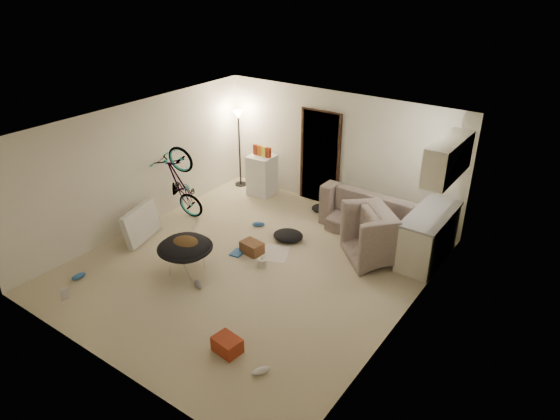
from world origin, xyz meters
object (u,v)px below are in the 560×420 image
Objects in this scene: armchair at (387,239)px; mini_fridge at (262,175)px; drink_case_a at (252,248)px; bicycle at (182,199)px; floor_lamp at (239,132)px; juicer at (262,262)px; drink_case_b at (227,345)px; tv_box at (141,224)px; saucer_chair at (186,252)px; sofa at (377,216)px; kitchen_counter at (428,237)px.

mini_fridge reaches higher than armchair.
bicycle is at bearing 179.81° from drink_case_a.
juicer is at bearing -44.85° from floor_lamp.
juicer reaches higher than drink_case_b.
armchair is at bearing 40.37° from drink_case_a.
juicer is at bearing 121.91° from drink_case_b.
juicer is at bearing -3.74° from tv_box.
floor_lamp is 1.97× the size of mini_fridge.
floor_lamp reaches higher than mini_fridge.
armchair is 1.16× the size of saucer_chair.
floor_lamp is 3.77m from sofa.
floor_lamp is at bearing -2.19° from sofa.
floor_lamp is 1.09× the size of bicycle.
sofa is at bearing 23.57° from tv_box.
mini_fridge is at bearing -7.88° from floor_lamp.
tv_box is 2.56× the size of drink_case_b.
mini_fridge is at bearing 172.37° from kitchen_counter.
juicer is at bearing -139.32° from kitchen_counter.
mini_fridge is 4.14× the size of juicer.
sofa reaches higher than drink_case_b.
floor_lamp is at bearing 75.90° from tv_box.
juicer is (-0.89, 1.97, -0.02)m from drink_case_b.
floor_lamp is 4.74× the size of drink_case_b.
drink_case_b is at bearing -51.45° from drink_case_a.
mini_fridge is 0.98× the size of saucer_chair.
drink_case_a is (2.06, 0.80, -0.21)m from tv_box.
drink_case_b is (-0.74, -3.54, -0.25)m from armchair.
kitchen_counter is at bearing 78.47° from drink_case_b.
bicycle is 1.80× the size of mini_fridge.
bicycle is (-3.53, -1.82, 0.12)m from sofa.
kitchen_counter is 5.33m from tv_box.
mini_fridge is 3.47m from saucer_chair.
drink_case_b is at bearing -52.57° from floor_lamp.
floor_lamp is 3.38m from drink_case_a.
tv_box is at bearing -88.16° from floor_lamp.
tv_box is 4.39× the size of juicer.
sofa is at bearing 62.98° from drink_case_a.
drink_case_a is (-2.06, -1.31, -0.24)m from armchair.
sofa is 2.20× the size of tv_box.
kitchen_counter is at bearing 39.80° from drink_case_a.
sofa is 2.60m from juicer.
kitchen_counter is 3.93× the size of drink_case_b.
bicycle is 2.57m from juicer.
saucer_chair is at bearing 59.28° from sofa.
kitchen_counter is 2.98m from juicer.
tv_box is at bearing -150.79° from drink_case_a.
bicycle is at bearing 57.43° from armchair.
sofa reaches higher than drink_case_a.
drink_case_b is at bearing -109.13° from kitchen_counter.
saucer_chair reaches higher than tv_box.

